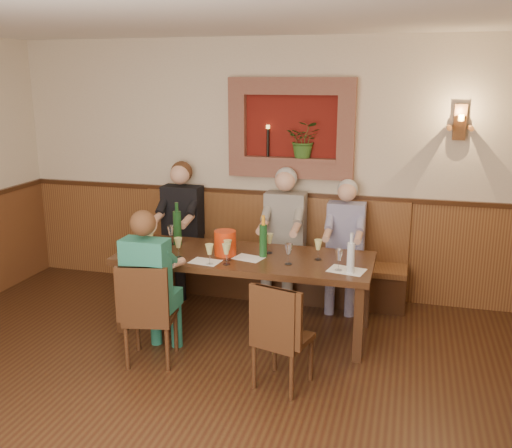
{
  "coord_description": "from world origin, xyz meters",
  "views": [
    {
      "loc": [
        1.46,
        -3.07,
        2.39
      ],
      "look_at": [
        0.1,
        1.9,
        1.05
      ],
      "focal_mm": 40.0,
      "sensor_mm": 36.0,
      "label": 1
    }
  ],
  "objects_px": {
    "dining_table": "(244,263)",
    "person_chair_front": "(152,299)",
    "person_bench_left": "(180,238)",
    "spittoon_bucket": "(225,243)",
    "bench": "(268,267)",
    "chair_near_right": "(282,356)",
    "wine_bottle_green_a": "(263,240)",
    "wine_bottle_green_b": "(177,227)",
    "person_bench_mid": "(283,247)",
    "person_bench_right": "(344,256)",
    "chair_near_left": "(151,333)",
    "water_bottle": "(351,257)"
  },
  "relations": [
    {
      "from": "bench",
      "to": "person_chair_front",
      "type": "xyz_separation_m",
      "value": [
        -0.59,
        -1.72,
        0.23
      ]
    },
    {
      "from": "wine_bottle_green_b",
      "to": "wine_bottle_green_a",
      "type": "bearing_deg",
      "value": -9.92
    },
    {
      "from": "person_bench_mid",
      "to": "person_chair_front",
      "type": "bearing_deg",
      "value": -115.82
    },
    {
      "from": "dining_table",
      "to": "person_chair_front",
      "type": "xyz_separation_m",
      "value": [
        -0.59,
        -0.78,
        -0.12
      ]
    },
    {
      "from": "person_chair_front",
      "to": "wine_bottle_green_b",
      "type": "height_order",
      "value": "person_chair_front"
    },
    {
      "from": "dining_table",
      "to": "person_bench_right",
      "type": "bearing_deg",
      "value": 44.81
    },
    {
      "from": "spittoon_bucket",
      "to": "wine_bottle_green_b",
      "type": "relative_size",
      "value": 0.54
    },
    {
      "from": "person_bench_left",
      "to": "spittoon_bucket",
      "type": "xyz_separation_m",
      "value": [
        0.83,
        -0.87,
        0.26
      ]
    },
    {
      "from": "chair_near_left",
      "to": "chair_near_right",
      "type": "bearing_deg",
      "value": -16.05
    },
    {
      "from": "person_chair_front",
      "to": "spittoon_bucket",
      "type": "height_order",
      "value": "person_chair_front"
    },
    {
      "from": "person_bench_mid",
      "to": "person_bench_right",
      "type": "distance_m",
      "value": 0.66
    },
    {
      "from": "chair_near_right",
      "to": "person_bench_right",
      "type": "xyz_separation_m",
      "value": [
        0.27,
        1.77,
        0.3
      ]
    },
    {
      "from": "water_bottle",
      "to": "person_bench_left",
      "type": "bearing_deg",
      "value": 151.96
    },
    {
      "from": "spittoon_bucket",
      "to": "wine_bottle_green_a",
      "type": "xyz_separation_m",
      "value": [
        0.36,
        0.04,
        0.05
      ]
    },
    {
      "from": "person_chair_front",
      "to": "person_bench_left",
      "type": "bearing_deg",
      "value": 104.33
    },
    {
      "from": "person_bench_right",
      "to": "dining_table",
      "type": "bearing_deg",
      "value": -135.19
    },
    {
      "from": "person_chair_front",
      "to": "bench",
      "type": "bearing_deg",
      "value": 71.03
    },
    {
      "from": "wine_bottle_green_b",
      "to": "chair_near_left",
      "type": "bearing_deg",
      "value": -81.14
    },
    {
      "from": "person_bench_left",
      "to": "spittoon_bucket",
      "type": "bearing_deg",
      "value": -46.42
    },
    {
      "from": "chair_near_right",
      "to": "person_bench_left",
      "type": "bearing_deg",
      "value": 147.76
    },
    {
      "from": "bench",
      "to": "chair_near_right",
      "type": "relative_size",
      "value": 3.43
    },
    {
      "from": "dining_table",
      "to": "wine_bottle_green_a",
      "type": "xyz_separation_m",
      "value": [
        0.18,
        0.0,
        0.24
      ]
    },
    {
      "from": "wine_bottle_green_a",
      "to": "wine_bottle_green_b",
      "type": "xyz_separation_m",
      "value": [
        -0.93,
        0.16,
        0.02
      ]
    },
    {
      "from": "chair_near_left",
      "to": "wine_bottle_green_b",
      "type": "distance_m",
      "value": 1.21
    },
    {
      "from": "chair_near_left",
      "to": "spittoon_bucket",
      "type": "xyz_separation_m",
      "value": [
        0.41,
        0.81,
        0.6
      ]
    },
    {
      "from": "chair_near_right",
      "to": "spittoon_bucket",
      "type": "bearing_deg",
      "value": 145.99
    },
    {
      "from": "wine_bottle_green_a",
      "to": "chair_near_left",
      "type": "bearing_deg",
      "value": -132.54
    },
    {
      "from": "person_bench_left",
      "to": "person_chair_front",
      "type": "bearing_deg",
      "value": -75.67
    },
    {
      "from": "spittoon_bucket",
      "to": "bench",
      "type": "bearing_deg",
      "value": 79.61
    },
    {
      "from": "person_bench_right",
      "to": "wine_bottle_green_b",
      "type": "relative_size",
      "value": 3.14
    },
    {
      "from": "chair_near_right",
      "to": "wine_bottle_green_a",
      "type": "bearing_deg",
      "value": 128.86
    },
    {
      "from": "wine_bottle_green_a",
      "to": "person_bench_right",
      "type": "bearing_deg",
      "value": 51.63
    },
    {
      "from": "person_bench_mid",
      "to": "wine_bottle_green_a",
      "type": "xyz_separation_m",
      "value": [
        -0.01,
        -0.83,
        0.31
      ]
    },
    {
      "from": "chair_near_left",
      "to": "person_bench_right",
      "type": "relative_size",
      "value": 0.67
    },
    {
      "from": "dining_table",
      "to": "chair_near_left",
      "type": "height_order",
      "value": "chair_near_left"
    },
    {
      "from": "chair_near_right",
      "to": "wine_bottle_green_b",
      "type": "distance_m",
      "value": 1.85
    },
    {
      "from": "person_bench_left",
      "to": "wine_bottle_green_b",
      "type": "relative_size",
      "value": 3.41
    },
    {
      "from": "dining_table",
      "to": "person_bench_mid",
      "type": "height_order",
      "value": "person_bench_mid"
    },
    {
      "from": "person_bench_right",
      "to": "spittoon_bucket",
      "type": "height_order",
      "value": "person_bench_right"
    },
    {
      "from": "chair_near_left",
      "to": "person_bench_right",
      "type": "height_order",
      "value": "person_bench_right"
    },
    {
      "from": "person_bench_left",
      "to": "chair_near_right",
      "type": "bearing_deg",
      "value": -48.16
    },
    {
      "from": "person_bench_left",
      "to": "person_chair_front",
      "type": "xyz_separation_m",
      "value": [
        0.41,
        -1.62,
        -0.06
      ]
    },
    {
      "from": "spittoon_bucket",
      "to": "wine_bottle_green_b",
      "type": "bearing_deg",
      "value": 160.78
    },
    {
      "from": "chair_near_right",
      "to": "person_bench_right",
      "type": "distance_m",
      "value": 1.82
    },
    {
      "from": "spittoon_bucket",
      "to": "person_chair_front",
      "type": "bearing_deg",
      "value": -118.95
    },
    {
      "from": "wine_bottle_green_b",
      "to": "water_bottle",
      "type": "distance_m",
      "value": 1.81
    },
    {
      "from": "person_bench_right",
      "to": "chair_near_left",
      "type": "bearing_deg",
      "value": -130.52
    },
    {
      "from": "spittoon_bucket",
      "to": "water_bottle",
      "type": "bearing_deg",
      "value": -9.91
    },
    {
      "from": "chair_near_right",
      "to": "person_bench_mid",
      "type": "height_order",
      "value": "person_bench_mid"
    },
    {
      "from": "spittoon_bucket",
      "to": "person_bench_right",
      "type": "bearing_deg",
      "value": 40.42
    }
  ]
}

